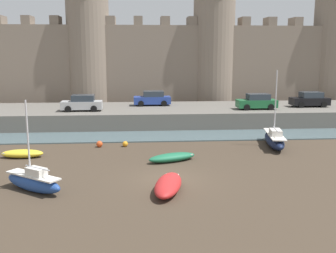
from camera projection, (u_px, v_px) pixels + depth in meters
ground_plane at (169, 179)px, 23.78m from camera, size 160.00×160.00×0.00m
water_channel at (159, 136)px, 35.80m from camera, size 80.00×4.50×0.10m
quay_road at (155, 115)px, 42.75m from camera, size 60.41×10.00×1.69m
castle at (152, 57)px, 50.81m from camera, size 54.37×5.96×18.97m
rowboat_near_channel_right at (22, 153)px, 28.66m from camera, size 3.04×1.25×0.59m
sailboat_midflat_left at (274, 139)px, 31.93m from camera, size 2.19×5.72×6.18m
sailboat_foreground_right at (34, 181)px, 21.66m from camera, size 3.89×3.19×5.07m
rowboat_near_channel_left at (172, 157)px, 27.63m from camera, size 3.69×2.28×0.59m
rowboat_midflat_right at (168, 185)px, 21.63m from camera, size 2.24×4.18×0.76m
mooring_buoy_near_channel at (125, 144)px, 31.99m from camera, size 0.45×0.45×0.45m
mooring_buoy_mid_mud at (99, 144)px, 31.82m from camera, size 0.51×0.51×0.51m
car_quay_centre_west at (82, 103)px, 39.96m from camera, size 4.13×1.94×1.62m
car_quay_centre_east at (310, 100)px, 43.03m from camera, size 4.13×1.94×1.62m
car_quay_east at (152, 99)px, 44.05m from camera, size 4.13×1.94×1.62m
car_quay_west at (257, 102)px, 41.15m from camera, size 4.13×1.94×1.62m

